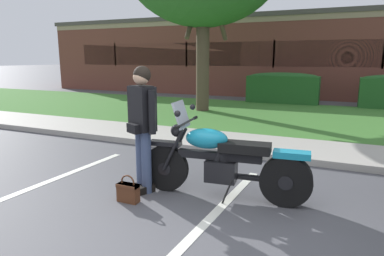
{
  "coord_description": "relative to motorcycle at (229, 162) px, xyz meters",
  "views": [
    {
      "loc": [
        1.51,
        -2.7,
        1.81
      ],
      "look_at": [
        -0.37,
        1.51,
        0.85
      ],
      "focal_mm": 31.84,
      "sensor_mm": 36.0,
      "label": 1
    }
  ],
  "objects": [
    {
      "name": "ground_plane",
      "position": [
        -0.23,
        -1.32,
        -0.49
      ],
      "size": [
        140.0,
        140.0,
        0.0
      ],
      "primitive_type": "plane",
      "color": "#4C4C51"
    },
    {
      "name": "curb_strip",
      "position": [
        -0.23,
        1.95,
        -0.43
      ],
      "size": [
        60.0,
        0.2,
        0.12
      ],
      "primitive_type": "cube",
      "color": "#ADA89E",
      "rests_on": "ground"
    },
    {
      "name": "concrete_walk",
      "position": [
        -0.23,
        2.8,
        -0.45
      ],
      "size": [
        60.0,
        1.5,
        0.08
      ],
      "primitive_type": "cube",
      "color": "#ADA89E",
      "rests_on": "ground"
    },
    {
      "name": "grass_lawn",
      "position": [
        -0.23,
        6.56,
        -0.46
      ],
      "size": [
        60.0,
        6.03,
        0.06
      ],
      "primitive_type": "cube",
      "color": "#3D752D",
      "rests_on": "ground"
    },
    {
      "name": "stall_stripe_0",
      "position": [
        -2.65,
        -1.12,
        -0.49
      ],
      "size": [
        0.32,
        4.4,
        0.01
      ],
      "primitive_type": "cube",
      "rotation": [
        0.0,
        0.0,
        -0.04
      ],
      "color": "silver",
      "rests_on": "ground"
    },
    {
      "name": "stall_stripe_1",
      "position": [
        -0.02,
        -1.12,
        -0.49
      ],
      "size": [
        0.32,
        4.4,
        0.01
      ],
      "primitive_type": "cube",
      "rotation": [
        0.0,
        0.0,
        -0.04
      ],
      "color": "silver",
      "rests_on": "ground"
    },
    {
      "name": "motorcycle",
      "position": [
        0.0,
        0.0,
        0.0
      ],
      "size": [
        2.24,
        0.82,
        1.26
      ],
      "color": "black",
      "rests_on": "ground"
    },
    {
      "name": "rider_person",
      "position": [
        -1.13,
        -0.25,
        0.5
      ],
      "size": [
        0.52,
        0.39,
        1.7
      ],
      "color": "black",
      "rests_on": "ground"
    },
    {
      "name": "handbag",
      "position": [
        -1.12,
        -0.64,
        -0.34
      ],
      "size": [
        0.28,
        0.13,
        0.36
      ],
      "color": "#562D19",
      "rests_on": "ground"
    },
    {
      "name": "hedge_left",
      "position": [
        -0.95,
        9.72,
        0.16
      ],
      "size": [
        2.73,
        0.9,
        1.24
      ],
      "color": "#235623",
      "rests_on": "ground"
    },
    {
      "name": "brick_building",
      "position": [
        -1.69,
        15.81,
        1.41
      ],
      "size": [
        25.31,
        8.84,
        3.79
      ],
      "color": "brown",
      "rests_on": "ground"
    }
  ]
}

